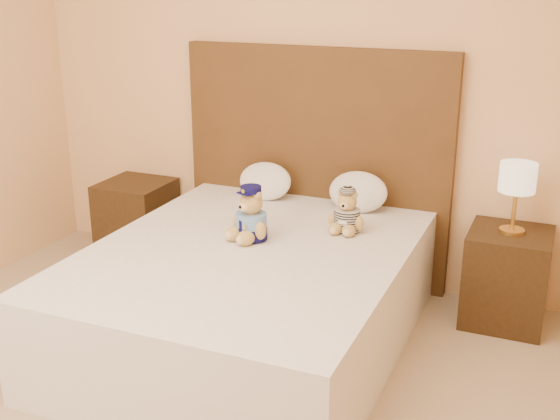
% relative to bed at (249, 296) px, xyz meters
% --- Properties ---
extents(room_walls, '(4.04, 4.52, 2.72)m').
position_rel_bed_xyz_m(room_walls, '(0.00, -0.74, 1.53)').
color(room_walls, '#E7B57E').
rests_on(room_walls, ground).
extents(bed, '(1.60, 2.00, 0.55)m').
position_rel_bed_xyz_m(bed, '(0.00, 0.00, 0.00)').
color(bed, white).
rests_on(bed, ground).
extents(headboard, '(1.75, 0.08, 1.50)m').
position_rel_bed_xyz_m(headboard, '(0.00, 1.01, 0.47)').
color(headboard, '#4F3117').
rests_on(headboard, ground).
extents(nightstand_left, '(0.45, 0.45, 0.55)m').
position_rel_bed_xyz_m(nightstand_left, '(-1.25, 0.80, -0.00)').
color(nightstand_left, '#352310').
rests_on(nightstand_left, ground).
extents(nightstand_right, '(0.45, 0.45, 0.55)m').
position_rel_bed_xyz_m(nightstand_right, '(1.25, 0.80, -0.00)').
color(nightstand_right, '#352310').
rests_on(nightstand_right, ground).
extents(lamp, '(0.20, 0.20, 0.40)m').
position_rel_bed_xyz_m(lamp, '(1.25, 0.80, 0.57)').
color(lamp, gold).
rests_on(lamp, nightstand_right).
extents(teddy_police, '(0.33, 0.33, 0.30)m').
position_rel_bed_xyz_m(teddy_police, '(-0.04, 0.14, 0.42)').
color(teddy_police, '#B49046').
rests_on(teddy_police, bed).
extents(teddy_prisoner, '(0.23, 0.22, 0.24)m').
position_rel_bed_xyz_m(teddy_prisoner, '(0.39, 0.45, 0.40)').
color(teddy_prisoner, '#B49046').
rests_on(teddy_prisoner, bed).
extents(pillow_left, '(0.35, 0.23, 0.25)m').
position_rel_bed_xyz_m(pillow_left, '(-0.27, 0.83, 0.40)').
color(pillow_left, white).
rests_on(pillow_left, bed).
extents(pillow_right, '(0.36, 0.24, 0.26)m').
position_rel_bed_xyz_m(pillow_right, '(0.34, 0.83, 0.40)').
color(pillow_right, white).
rests_on(pillow_right, bed).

